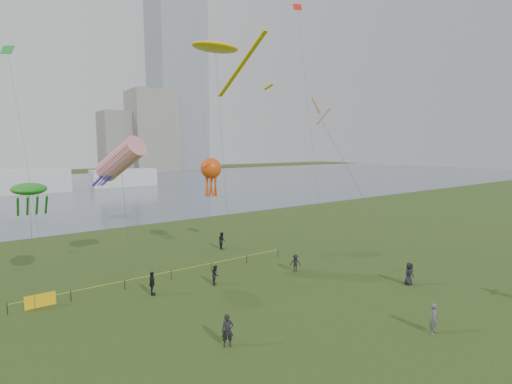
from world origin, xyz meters
TOP-DOWN VIEW (x-y plane):
  - ground_plane at (0.00, 0.00)m, footprint 400.00×400.00m
  - lake at (0.00, 100.00)m, footprint 400.00×120.00m
  - tower at (62.00, 168.00)m, footprint 24.00×24.00m
  - building_mid at (46.00, 162.00)m, footprint 20.00×20.00m
  - building_low at (32.00, 168.00)m, footprint 16.00×18.00m
  - pavilion_left at (-12.00, 95.00)m, footprint 22.00×8.00m
  - pavilion_right at (14.00, 98.00)m, footprint 18.00×7.00m
  - fence at (-11.14, 15.83)m, footprint 24.07×0.07m
  - kite_flyer at (4.72, -2.59)m, footprint 0.82×0.69m
  - spectator_a at (-2.36, 12.61)m, footprint 0.96×1.01m
  - spectator_b at (5.38, 11.21)m, footprint 1.18×1.11m
  - spectator_c at (-7.57, 13.44)m, footprint 0.76×1.19m
  - spectator_d at (10.96, 3.08)m, footprint 0.96×0.63m
  - spectator_f at (-6.61, 3.52)m, footprint 0.83×0.71m
  - spectator_g at (3.66, 21.95)m, footprint 0.88×1.05m
  - kite_stingray at (0.07, 16.33)m, footprint 4.57×9.90m
  - kite_windsock at (-8.51, 17.31)m, footprint 4.27×5.13m
  - kite_creature at (-15.17, 16.28)m, footprint 2.28×4.54m
  - kite_octopus at (0.90, 19.21)m, footprint 2.12×9.21m
  - kite_delta at (5.48, 8.40)m, footprint 1.51×12.54m
  - small_kites at (-1.34, 20.90)m, footprint 26.57×7.41m

SIDE VIEW (x-z plane):
  - ground_plane at x=0.00m, z-range 0.00..0.00m
  - lake at x=0.00m, z-range -0.02..0.06m
  - fence at x=-11.14m, z-range 0.03..1.08m
  - spectator_b at x=5.38m, z-range 0.00..1.60m
  - spectator_a at x=-2.36m, z-range 0.00..1.65m
  - spectator_c at x=-7.57m, z-range 0.00..1.89m
  - kite_flyer at x=4.72m, z-range 0.00..1.92m
  - spectator_g at x=3.66m, z-range 0.00..1.93m
  - spectator_f at x=-6.61m, z-range 0.00..1.93m
  - spectator_d at x=10.96m, z-range 0.00..1.93m
  - pavilion_right at x=14.00m, z-range 0.00..5.00m
  - pavilion_left at x=-12.00m, z-range 0.00..6.00m
  - kite_creature at x=-15.17m, z-range 4.10..13.16m
  - kite_octopus at x=0.90m, z-range 4.11..14.63m
  - kite_windsock at x=-8.51m, z-range 4.33..16.84m
  - building_low at x=32.00m, z-range 0.00..28.00m
  - kite_delta at x=5.48m, z-range 6.44..22.14m
  - building_mid at x=46.00m, z-range 0.00..38.00m
  - kite_stingray at x=0.07m, z-range 10.00..30.93m
  - small_kites at x=-1.34m, z-range 19.37..31.48m
  - tower at x=62.00m, z-range 0.00..120.00m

